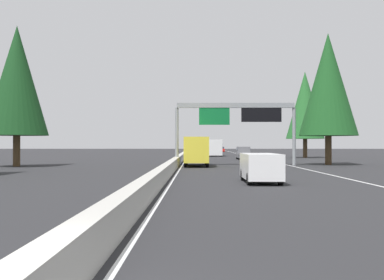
% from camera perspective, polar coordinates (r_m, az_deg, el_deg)
% --- Properties ---
extents(ground_plane, '(320.00, 320.00, 0.00)m').
position_cam_1_polar(ground_plane, '(66.05, -1.01, -2.45)').
color(ground_plane, '#262628').
extents(median_barrier, '(180.00, 0.56, 0.90)m').
position_cam_1_polar(median_barrier, '(86.03, -0.87, -1.70)').
color(median_barrier, '#ADAAA3').
rests_on(median_barrier, ground).
extents(shoulder_stripe_right, '(160.00, 0.16, 0.01)m').
position_cam_1_polar(shoulder_stripe_right, '(76.65, 7.83, -2.17)').
color(shoulder_stripe_right, silver).
rests_on(shoulder_stripe_right, ground).
extents(shoulder_stripe_median, '(160.00, 0.16, 0.01)m').
position_cam_1_polar(shoulder_stripe_median, '(76.03, -0.63, -2.19)').
color(shoulder_stripe_median, silver).
rests_on(shoulder_stripe_median, ground).
extents(sign_gantry_overhead, '(0.50, 12.68, 6.57)m').
position_cam_1_polar(sign_gantry_overhead, '(49.60, 5.49, 2.95)').
color(sign_gantry_overhead, gray).
rests_on(sign_gantry_overhead, ground).
extents(minivan_mid_left, '(5.00, 1.95, 1.69)m').
position_cam_1_polar(minivan_mid_left, '(27.69, 8.32, -3.18)').
color(minivan_mid_left, white).
rests_on(minivan_mid_left, ground).
extents(box_truck_mid_center, '(8.50, 2.40, 2.95)m').
position_cam_1_polar(box_truck_mid_center, '(48.00, 0.52, -1.26)').
color(box_truck_mid_center, gold).
rests_on(box_truck_mid_center, ground).
extents(pickup_near_right, '(5.60, 2.00, 1.86)m').
position_cam_1_polar(pickup_near_right, '(69.85, 6.30, -1.59)').
color(pickup_near_right, slate).
rests_on(pickup_near_right, ground).
extents(sedan_far_center, '(4.40, 1.80, 1.47)m').
position_cam_1_polar(sedan_far_center, '(135.09, 3.56, -1.16)').
color(sedan_far_center, red).
rests_on(sedan_far_center, ground).
extents(bus_far_left, '(11.50, 2.55, 3.10)m').
position_cam_1_polar(bus_far_left, '(89.86, 2.71, -0.84)').
color(bus_far_left, white).
rests_on(bus_far_left, ground).
extents(conifer_right_near, '(6.33, 6.33, 14.38)m').
position_cam_1_polar(conifer_right_near, '(53.63, 16.19, 6.48)').
color(conifer_right_near, '#4C3823').
rests_on(conifer_right_near, ground).
extents(conifer_right_mid, '(6.28, 6.28, 14.27)m').
position_cam_1_polar(conifer_right_mid, '(80.06, 13.55, 4.12)').
color(conifer_right_mid, '#4C3823').
rests_on(conifer_right_mid, ground).
extents(conifer_left_near, '(6.25, 6.25, 14.21)m').
position_cam_1_polar(conifer_left_near, '(50.73, -20.48, 6.77)').
color(conifer_left_near, '#4C3823').
rests_on(conifer_left_near, ground).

